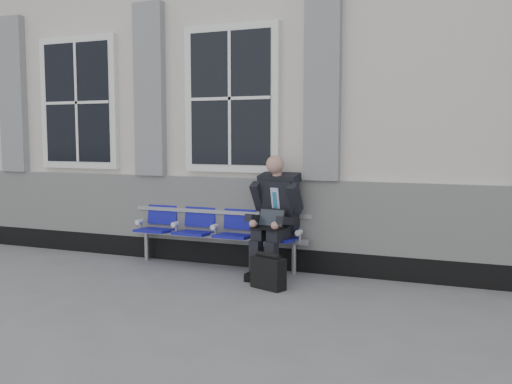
% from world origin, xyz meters
% --- Properties ---
extents(ground, '(70.00, 70.00, 0.00)m').
position_xyz_m(ground, '(0.00, 0.00, 0.00)').
color(ground, slate).
rests_on(ground, ground).
extents(station_building, '(14.40, 4.40, 4.49)m').
position_xyz_m(station_building, '(-0.02, 3.47, 2.22)').
color(station_building, beige).
rests_on(station_building, ground).
extents(bench, '(2.60, 0.47, 0.91)m').
position_xyz_m(bench, '(0.19, 1.32, 0.55)').
color(bench, '#9EA0A3').
rests_on(bench, ground).
extents(businessman, '(0.65, 0.88, 1.52)m').
position_xyz_m(businessman, '(1.08, 1.18, 0.81)').
color(businessman, black).
rests_on(businessman, ground).
extents(briefcase, '(0.44, 0.30, 0.42)m').
position_xyz_m(briefcase, '(1.24, 0.52, 0.19)').
color(briefcase, black).
rests_on(briefcase, ground).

